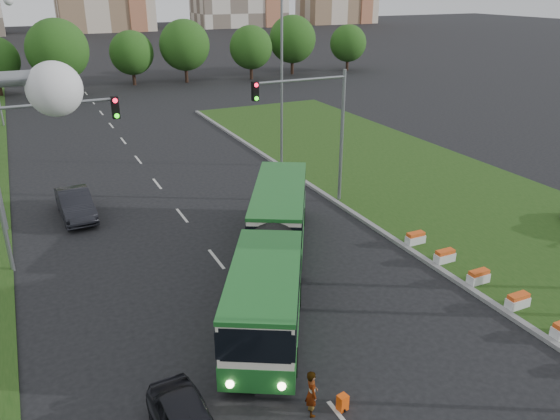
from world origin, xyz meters
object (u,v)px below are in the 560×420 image
traffic_mast_left (31,157)px  shopping_trolley (343,403)px  car_left_far (75,204)px  traffic_mast_median (318,119)px  articulated_bus (266,247)px  pedestrian (312,393)px

traffic_mast_left → shopping_trolley: bearing=-62.2°
car_left_far → traffic_mast_median: bearing=-20.9°
articulated_bus → shopping_trolley: size_ratio=29.60×
articulated_bus → shopping_trolley: (-1.18, -8.55, -1.35)m
articulated_bus → pedestrian: articulated_bus is taller
pedestrian → shopping_trolley: size_ratio=2.95×
traffic_mast_left → car_left_far: traffic_mast_left is taller
traffic_mast_median → pedestrian: traffic_mast_median is taller
pedestrian → shopping_trolley: pedestrian is taller
car_left_far → pedestrian: same height
traffic_mast_left → articulated_bus: 11.18m
traffic_mast_left → articulated_bus: size_ratio=0.50×
traffic_mast_left → shopping_trolley: traffic_mast_left is taller
traffic_mast_median → pedestrian: 17.94m
traffic_mast_left → shopping_trolley: size_ratio=14.77×
articulated_bus → shopping_trolley: 8.74m
traffic_mast_median → shopping_trolley: size_ratio=14.77×
traffic_mast_median → articulated_bus: size_ratio=0.50×
pedestrian → traffic_mast_left: bearing=38.9°
pedestrian → shopping_trolley: (0.97, -0.27, -0.53)m
articulated_bus → pedestrian: 8.59m
traffic_mast_left → pedestrian: 16.24m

